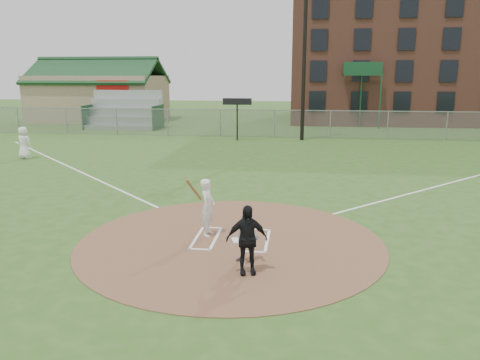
# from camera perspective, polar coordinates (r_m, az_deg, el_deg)

# --- Properties ---
(ground) EXTENTS (140.00, 140.00, 0.00)m
(ground) POSITION_cam_1_polar(r_m,az_deg,el_deg) (13.07, -1.11, -7.50)
(ground) COLOR #2F561D
(ground) RESTS_ON ground
(dirt_circle) EXTENTS (8.40, 8.40, 0.02)m
(dirt_circle) POSITION_cam_1_polar(r_m,az_deg,el_deg) (13.07, -1.11, -7.46)
(dirt_circle) COLOR brown
(dirt_circle) RESTS_ON ground
(home_plate) EXTENTS (0.53, 0.53, 0.03)m
(home_plate) POSITION_cam_1_polar(r_m,az_deg,el_deg) (13.08, -0.01, -7.33)
(home_plate) COLOR white
(home_plate) RESTS_ON dirt_circle
(foul_line_first) EXTENTS (17.04, 17.04, 0.01)m
(foul_line_first) POSITION_cam_1_polar(r_m,az_deg,el_deg) (22.78, 25.50, 0.05)
(foul_line_first) COLOR white
(foul_line_first) RESTS_ON ground
(foul_line_third) EXTENTS (17.04, 17.04, 0.01)m
(foul_line_third) POSITION_cam_1_polar(r_m,az_deg,el_deg) (24.15, -19.47, 1.23)
(foul_line_third) COLOR white
(foul_line_third) RESTS_ON ground
(catcher) EXTENTS (0.67, 0.56, 1.21)m
(catcher) POSITION_cam_1_polar(r_m,az_deg,el_deg) (11.44, 0.91, -7.18)
(catcher) COLOR slate
(catcher) RESTS_ON dirt_circle
(umpire) EXTENTS (1.03, 0.62, 1.63)m
(umpire) POSITION_cam_1_polar(r_m,az_deg,el_deg) (10.76, 0.83, -7.29)
(umpire) COLOR black
(umpire) RESTS_ON dirt_circle
(ondeck_player) EXTENTS (0.95, 0.73, 1.75)m
(ondeck_player) POSITION_cam_1_polar(r_m,az_deg,el_deg) (28.19, -24.84, 4.14)
(ondeck_player) COLOR white
(ondeck_player) RESTS_ON ground
(batters_boxes) EXTENTS (2.08, 1.88, 0.01)m
(batters_boxes) POSITION_cam_1_polar(r_m,az_deg,el_deg) (13.20, -1.02, -7.18)
(batters_boxes) COLOR white
(batters_boxes) RESTS_ON dirt_circle
(batter_at_plate) EXTENTS (0.71, 0.99, 1.78)m
(batter_at_plate) POSITION_cam_1_polar(r_m,az_deg,el_deg) (13.29, -3.98, -3.32)
(batter_at_plate) COLOR white
(batter_at_plate) RESTS_ON dirt_circle
(outfield_fence) EXTENTS (56.08, 0.08, 2.03)m
(outfield_fence) POSITION_cam_1_polar(r_m,az_deg,el_deg) (34.36, 4.22, 6.86)
(outfield_fence) COLOR slate
(outfield_fence) RESTS_ON ground
(bleachers) EXTENTS (6.08, 3.20, 3.20)m
(bleachers) POSITION_cam_1_polar(r_m,az_deg,el_deg) (41.19, -14.00, 8.29)
(bleachers) COLOR #B7BABF
(bleachers) RESTS_ON ground
(clubhouse) EXTENTS (12.20, 8.71, 6.23)m
(clubhouse) POSITION_cam_1_polar(r_m,az_deg,el_deg) (49.32, -16.69, 9.75)
(clubhouse) COLOR tan
(clubhouse) RESTS_ON ground
(brick_warehouse) EXTENTS (30.00, 17.17, 15.00)m
(brick_warehouse) POSITION_cam_1_polar(r_m,az_deg,el_deg) (52.15, 23.87, 14.98)
(brick_warehouse) COLOR brown
(brick_warehouse) RESTS_ON ground
(light_pole) EXTENTS (1.20, 0.30, 12.22)m
(light_pole) POSITION_cam_1_polar(r_m,az_deg,el_deg) (33.20, 7.88, 16.24)
(light_pole) COLOR black
(light_pole) RESTS_ON ground
(scoreboard_sign) EXTENTS (2.00, 0.10, 2.93)m
(scoreboard_sign) POSITION_cam_1_polar(r_m,az_deg,el_deg) (32.68, -0.35, 9.00)
(scoreboard_sign) COLOR black
(scoreboard_sign) RESTS_ON ground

